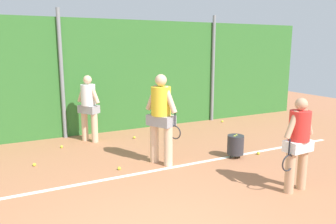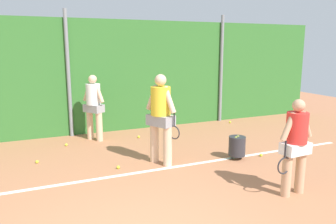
{
  "view_description": "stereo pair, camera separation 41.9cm",
  "coord_description": "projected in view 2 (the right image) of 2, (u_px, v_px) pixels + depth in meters",
  "views": [
    {
      "loc": [
        -1.43,
        -3.09,
        2.41
      ],
      "look_at": [
        1.6,
        2.87,
        1.08
      ],
      "focal_mm": 35.35,
      "sensor_mm": 36.0,
      "label": 1
    },
    {
      "loc": [
        -1.05,
        -3.27,
        2.41
      ],
      "look_at": [
        1.6,
        2.87,
        1.08
      ],
      "focal_mm": 35.35,
      "sensor_mm": 36.0,
      "label": 2
    }
  ],
  "objects": [
    {
      "name": "ground_plane",
      "position": [
        105.0,
        196.0,
        5.41
      ],
      "size": [
        25.23,
        25.23,
        0.0
      ],
      "primitive_type": "plane",
      "color": "#B2704C"
    },
    {
      "name": "hedge_fence_backdrop",
      "position": [
        68.0,
        78.0,
        8.92
      ],
      "size": [
        16.4,
        0.25,
        3.14
      ],
      "primitive_type": "cube",
      "color": "#33702D",
      "rests_on": "ground_plane"
    },
    {
      "name": "fence_post_center",
      "position": [
        68.0,
        74.0,
        8.74
      ],
      "size": [
        0.1,
        0.1,
        3.36
      ],
      "primitive_type": "cylinder",
      "color": "gray",
      "rests_on": "ground_plane"
    },
    {
      "name": "fence_post_right",
      "position": [
        221.0,
        69.0,
        10.58
      ],
      "size": [
        0.1,
        0.1,
        3.36
      ],
      "primitive_type": "cylinder",
      "color": "gray",
      "rests_on": "ground_plane"
    },
    {
      "name": "court_baseline_paint",
      "position": [
        96.0,
        179.0,
        6.1
      ],
      "size": [
        11.98,
        0.1,
        0.01
      ],
      "primitive_type": "cube",
      "color": "white",
      "rests_on": "ground_plane"
    },
    {
      "name": "player_foreground_near",
      "position": [
        296.0,
        142.0,
        5.32
      ],
      "size": [
        0.75,
        0.34,
        1.59
      ],
      "rotation": [
        0.0,
        0.0,
        3.21
      ],
      "color": "tan",
      "rests_on": "ground_plane"
    },
    {
      "name": "player_midcourt",
      "position": [
        161.0,
        115.0,
        6.72
      ],
      "size": [
        0.53,
        0.75,
        1.87
      ],
      "rotation": [
        0.0,
        0.0,
        5.17
      ],
      "color": "beige",
      "rests_on": "ground_plane"
    },
    {
      "name": "player_backcourt_far",
      "position": [
        94.0,
        104.0,
        8.49
      ],
      "size": [
        0.52,
        0.61,
        1.7
      ],
      "rotation": [
        0.0,
        0.0,
        2.17
      ],
      "color": "beige",
      "rests_on": "ground_plane"
    },
    {
      "name": "ball_hopper",
      "position": [
        237.0,
        146.0,
        7.15
      ],
      "size": [
        0.36,
        0.36,
        0.51
      ],
      "color": "#2D2D33",
      "rests_on": "ground_plane"
    },
    {
      "name": "tennis_ball_1",
      "position": [
        139.0,
        137.0,
        8.84
      ],
      "size": [
        0.07,
        0.07,
        0.07
      ],
      "primitive_type": "sphere",
      "color": "#CCDB33",
      "rests_on": "ground_plane"
    },
    {
      "name": "tennis_ball_2",
      "position": [
        66.0,
        145.0,
        8.12
      ],
      "size": [
        0.07,
        0.07,
        0.07
      ],
      "primitive_type": "sphere",
      "color": "#CCDB33",
      "rests_on": "ground_plane"
    },
    {
      "name": "tennis_ball_5",
      "position": [
        261.0,
        155.0,
        7.35
      ],
      "size": [
        0.07,
        0.07,
        0.07
      ],
      "primitive_type": "sphere",
      "color": "#CCDB33",
      "rests_on": "ground_plane"
    },
    {
      "name": "tennis_ball_6",
      "position": [
        230.0,
        122.0,
        10.56
      ],
      "size": [
        0.07,
        0.07,
        0.07
      ],
      "primitive_type": "sphere",
      "color": "#CCDB33",
      "rests_on": "ground_plane"
    },
    {
      "name": "tennis_ball_8",
      "position": [
        306.0,
        147.0,
        7.91
      ],
      "size": [
        0.07,
        0.07,
        0.07
      ],
      "primitive_type": "sphere",
      "color": "#CCDB33",
      "rests_on": "ground_plane"
    },
    {
      "name": "tennis_ball_10",
      "position": [
        118.0,
        167.0,
        6.61
      ],
      "size": [
        0.07,
        0.07,
        0.07
      ],
      "primitive_type": "sphere",
      "color": "#CCDB33",
      "rests_on": "ground_plane"
    },
    {
      "name": "tennis_ball_11",
      "position": [
        37.0,
        162.0,
        6.93
      ],
      "size": [
        0.07,
        0.07,
        0.07
      ],
      "primitive_type": "sphere",
      "color": "#CCDB33",
      "rests_on": "ground_plane"
    }
  ]
}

